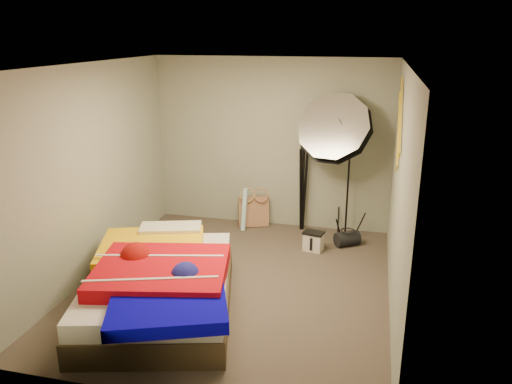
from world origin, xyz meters
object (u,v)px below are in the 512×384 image
(camera_case, at_px, (313,242))
(photo_umbrella, at_px, (336,130))
(wrapping_roll, at_px, (244,210))
(bed, at_px, (161,284))
(tote_bag, at_px, (254,211))
(camera_tripod, at_px, (303,179))
(duffel_bag, at_px, (347,239))

(camera_case, distance_m, photo_umbrella, 1.54)
(wrapping_roll, height_order, photo_umbrella, photo_umbrella)
(wrapping_roll, xyz_separation_m, photo_umbrella, (1.28, 0.01, 1.24))
(wrapping_roll, height_order, bed, wrapping_roll)
(tote_bag, relative_size, bed, 0.18)
(tote_bag, xyz_separation_m, photo_umbrella, (1.18, -0.18, 1.33))
(tote_bag, relative_size, wrapping_roll, 0.72)
(tote_bag, bearing_deg, camera_tripod, -17.08)
(photo_umbrella, bearing_deg, camera_case, -109.32)
(bed, relative_size, photo_umbrella, 1.13)
(photo_umbrella, bearing_deg, duffel_bag, -45.45)
(duffel_bag, height_order, photo_umbrella, photo_umbrella)
(camera_case, bearing_deg, bed, -114.17)
(camera_tripod, bearing_deg, duffel_bag, -32.92)
(camera_case, bearing_deg, duffel_bag, 43.41)
(wrapping_roll, bearing_deg, camera_tripod, 14.23)
(duffel_bag, bearing_deg, bed, -162.90)
(tote_bag, bearing_deg, photo_umbrella, -27.07)
(photo_umbrella, bearing_deg, bed, -122.89)
(camera_case, distance_m, duffel_bag, 0.51)
(camera_case, bearing_deg, camera_tripod, 122.14)
(wrapping_roll, distance_m, photo_umbrella, 1.79)
(duffel_bag, xyz_separation_m, photo_umbrella, (-0.25, 0.26, 1.46))
(wrapping_roll, xyz_separation_m, duffel_bag, (1.54, -0.24, -0.21))
(tote_bag, distance_m, wrapping_roll, 0.24)
(duffel_bag, distance_m, camera_tripod, 1.08)
(bed, bearing_deg, tote_bag, 81.76)
(bed, bearing_deg, camera_case, 53.91)
(duffel_bag, bearing_deg, wrapping_roll, 138.17)
(tote_bag, distance_m, camera_case, 1.23)
(camera_case, xyz_separation_m, bed, (-1.38, -1.89, 0.18))
(tote_bag, bearing_deg, duffel_bag, -35.31)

